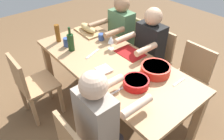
% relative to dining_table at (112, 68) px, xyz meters
% --- Properties ---
extents(ground_plane, '(8.00, 8.00, 0.00)m').
position_rel_dining_table_xyz_m(ground_plane, '(0.00, 0.00, -0.66)').
color(ground_plane, brown).
extents(dining_table, '(1.95, 0.86, 0.74)m').
position_rel_dining_table_xyz_m(dining_table, '(0.00, 0.00, 0.00)').
color(dining_table, '#A87F56').
rests_on(dining_table, ground_plane).
extents(chair_far_center, '(0.40, 0.40, 0.85)m').
position_rel_dining_table_xyz_m(chair_far_center, '(0.00, 0.75, -0.17)').
color(chair_far_center, '#A87F56').
rests_on(chair_far_center, ground_plane).
extents(diner_far_center, '(0.41, 0.53, 1.20)m').
position_rel_dining_table_xyz_m(diner_far_center, '(-0.00, 0.57, 0.04)').
color(diner_far_center, '#2D2D38').
rests_on(diner_far_center, ground_plane).
extents(chair_near_left, '(0.40, 0.40, 0.85)m').
position_rel_dining_table_xyz_m(chair_near_left, '(-0.54, -0.75, -0.17)').
color(chair_near_left, '#A87F56').
rests_on(chair_near_left, ground_plane).
extents(chair_far_right, '(0.40, 0.40, 0.85)m').
position_rel_dining_table_xyz_m(chair_far_right, '(0.54, 0.75, -0.17)').
color(chair_far_right, '#A87F56').
rests_on(chair_far_right, ground_plane).
extents(chair_far_left, '(0.40, 0.40, 0.85)m').
position_rel_dining_table_xyz_m(chair_far_left, '(-0.54, 0.75, -0.17)').
color(chair_far_left, '#A87F56').
rests_on(chair_far_left, ground_plane).
extents(diner_far_left, '(0.41, 0.53, 1.20)m').
position_rel_dining_table_xyz_m(diner_far_left, '(-0.54, 0.57, 0.04)').
color(diner_far_left, '#2D2D38').
rests_on(diner_far_left, ground_plane).
extents(diner_near_right, '(0.41, 0.53, 1.20)m').
position_rel_dining_table_xyz_m(diner_near_right, '(0.54, -0.57, 0.04)').
color(diner_near_right, '#2D2D38').
rests_on(diner_near_right, ground_plane).
extents(serving_bowl_salad, '(0.24, 0.24, 0.07)m').
position_rel_dining_table_xyz_m(serving_bowl_salad, '(0.45, -0.08, 0.13)').
color(serving_bowl_salad, red).
rests_on(serving_bowl_salad, dining_table).
extents(serving_bowl_fruit, '(0.30, 0.30, 0.09)m').
position_rel_dining_table_xyz_m(serving_bowl_fruit, '(0.43, 0.20, 0.13)').
color(serving_bowl_fruit, red).
rests_on(serving_bowl_fruit, dining_table).
extents(cutting_board, '(0.41, 0.24, 0.02)m').
position_rel_dining_table_xyz_m(cutting_board, '(-0.75, 0.20, 0.09)').
color(cutting_board, tan).
rests_on(cutting_board, dining_table).
extents(bread_loaf, '(0.32, 0.12, 0.09)m').
position_rel_dining_table_xyz_m(bread_loaf, '(-0.75, 0.20, 0.15)').
color(bread_loaf, tan).
rests_on(bread_loaf, cutting_board).
extents(wine_bottle, '(0.08, 0.08, 0.29)m').
position_rel_dining_table_xyz_m(wine_bottle, '(-0.49, -0.21, 0.19)').
color(wine_bottle, '#193819').
rests_on(wine_bottle, dining_table).
extents(beer_bottle, '(0.06, 0.06, 0.22)m').
position_rel_dining_table_xyz_m(beer_bottle, '(-0.78, -0.22, 0.19)').
color(beer_bottle, brown).
rests_on(beer_bottle, dining_table).
extents(wine_glass, '(0.08, 0.08, 0.17)m').
position_rel_dining_table_xyz_m(wine_glass, '(-0.22, 0.17, 0.20)').
color(wine_glass, silver).
rests_on(wine_glass, dining_table).
extents(placemat_far_center, '(0.32, 0.23, 0.01)m').
position_rel_dining_table_xyz_m(placemat_far_center, '(0.00, 0.27, 0.09)').
color(placemat_far_center, maroon).
rests_on(placemat_far_center, dining_table).
extents(cup_near_left, '(0.08, 0.08, 0.11)m').
position_rel_dining_table_xyz_m(cup_near_left, '(-0.61, -0.20, 0.14)').
color(cup_near_left, '#334C8C').
rests_on(cup_near_left, dining_table).
extents(fork_far_right, '(0.02, 0.17, 0.01)m').
position_rel_dining_table_xyz_m(fork_far_right, '(0.68, 0.27, 0.09)').
color(fork_far_right, silver).
rests_on(fork_far_right, dining_table).
extents(cup_far_left, '(0.07, 0.07, 0.08)m').
position_rel_dining_table_xyz_m(cup_far_left, '(-0.47, 0.21, 0.13)').
color(cup_far_left, '#334C8C').
rests_on(cup_far_left, dining_table).
extents(fork_near_right, '(0.02, 0.17, 0.01)m').
position_rel_dining_table_xyz_m(fork_near_right, '(0.40, -0.27, 0.09)').
color(fork_near_right, silver).
rests_on(fork_near_right, dining_table).
extents(carving_knife, '(0.10, 0.23, 0.01)m').
position_rel_dining_table_xyz_m(carving_knife, '(-0.26, -0.07, 0.09)').
color(carving_knife, silver).
rests_on(carving_knife, dining_table).
extents(napkin_stack, '(0.15, 0.15, 0.02)m').
position_rel_dining_table_xyz_m(napkin_stack, '(0.07, -0.17, 0.09)').
color(napkin_stack, white).
rests_on(napkin_stack, dining_table).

